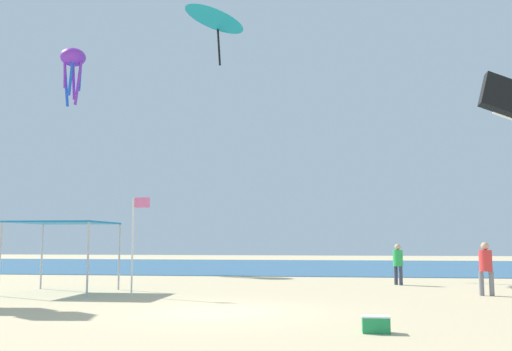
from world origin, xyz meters
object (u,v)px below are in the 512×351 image
Objects in this scene: canopy_tent at (64,225)px; kite_delta_teal at (216,14)px; person_rightmost at (398,261)px; banner_flag at (135,236)px; cooler_box at (376,324)px; kite_octopus_purple at (73,60)px; person_near_tent at (486,264)px.

kite_delta_teal is (3.33, 11.25, 12.45)m from canopy_tent.
person_rightmost is 11.38m from banner_flag.
cooler_box is (7.55, -6.71, -1.87)m from banner_flag.
cooler_box is 32.41m from kite_octopus_purple.
person_rightmost is 25.92m from kite_octopus_purple.
banner_flag reaches higher than person_near_tent.
canopy_tent is 13.66m from person_rightmost.
kite_octopus_purple is at bearing 122.20° from banner_flag.
canopy_tent is at bearing 78.98° from person_rightmost.
kite_delta_teal reaches higher than canopy_tent.
kite_octopus_purple is at bearing 154.02° from person_near_tent.
canopy_tent is 0.83× the size of kite_delta_teal.
banner_flag is 22.86m from kite_octopus_purple.
banner_flag reaches higher than person_rightmost.
canopy_tent is 0.96× the size of banner_flag.
cooler_box is (-1.98, -12.84, -0.84)m from person_rightmost.
person_near_tent is 29.73m from kite_octopus_purple.
banner_flag is (-9.53, -6.13, 1.03)m from person_rightmost.
banner_flag reaches higher than cooler_box.
banner_flag is at bearing -164.28° from person_near_tent.
kite_octopus_purple reaches higher than cooler_box.
canopy_tent is 13.23m from cooler_box.
kite_delta_teal is at bearing 73.52° from canopy_tent.
person_rightmost is at bearing 126.59° from person_near_tent.
canopy_tent is 3.18m from banner_flag.
kite_delta_teal reaches higher than person_near_tent.
person_rightmost is 17.72m from kite_delta_teal.
banner_flag is 5.89× the size of cooler_box.
person_near_tent is at bearing 43.05° from kite_delta_teal.
person_near_tent is at bearing 8.30° from banner_flag.
kite_delta_teal is (10.70, -4.32, 0.91)m from kite_octopus_purple.
canopy_tent is at bearing -169.45° from person_near_tent.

